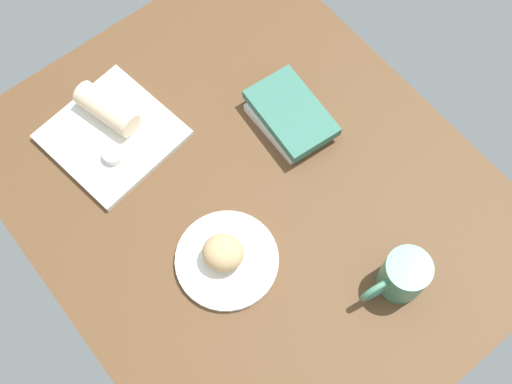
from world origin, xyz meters
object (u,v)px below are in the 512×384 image
(round_plate, at_px, (227,260))
(book_stack, at_px, (290,116))
(scone_pastry, at_px, (223,253))
(square_plate, at_px, (112,135))
(coffee_mug, at_px, (402,276))
(sauce_cup, at_px, (113,154))
(breakfast_wrap, at_px, (107,109))

(round_plate, bearing_deg, book_stack, 118.60)
(scone_pastry, xyz_separation_m, square_plate, (-0.38, -0.02, -0.04))
(coffee_mug, bearing_deg, sauce_cup, -153.81)
(scone_pastry, bearing_deg, round_plate, 21.09)
(square_plate, bearing_deg, round_plate, 3.21)
(scone_pastry, xyz_separation_m, coffee_mug, (0.26, 0.24, 0.01))
(square_plate, bearing_deg, coffee_mug, 22.32)
(square_plate, bearing_deg, scone_pastry, 2.87)
(scone_pastry, distance_m, coffee_mug, 0.35)
(scone_pastry, relative_size, sauce_cup, 1.82)
(round_plate, bearing_deg, scone_pastry, -158.91)
(sauce_cup, bearing_deg, scone_pastry, 7.96)
(book_stack, bearing_deg, sauce_cup, -114.97)
(scone_pastry, height_order, breakfast_wrap, scone_pastry)
(scone_pastry, height_order, square_plate, scone_pastry)
(square_plate, distance_m, sauce_cup, 0.06)
(book_stack, bearing_deg, coffee_mug, -9.38)
(scone_pastry, bearing_deg, book_stack, 117.43)
(coffee_mug, bearing_deg, breakfast_wrap, -160.49)
(round_plate, xyz_separation_m, sauce_cup, (-0.33, -0.05, 0.02))
(round_plate, distance_m, breakfast_wrap, 0.43)
(scone_pastry, bearing_deg, square_plate, -177.13)
(round_plate, xyz_separation_m, book_stack, (-0.17, 0.31, 0.02))
(breakfast_wrap, bearing_deg, coffee_mug, -84.78)
(breakfast_wrap, height_order, book_stack, breakfast_wrap)
(round_plate, height_order, book_stack, book_stack)
(round_plate, height_order, square_plate, square_plate)
(square_plate, distance_m, breakfast_wrap, 0.06)
(breakfast_wrap, distance_m, book_stack, 0.40)
(sauce_cup, height_order, coffee_mug, coffee_mug)
(scone_pastry, height_order, book_stack, scone_pastry)
(square_plate, relative_size, breakfast_wrap, 1.73)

